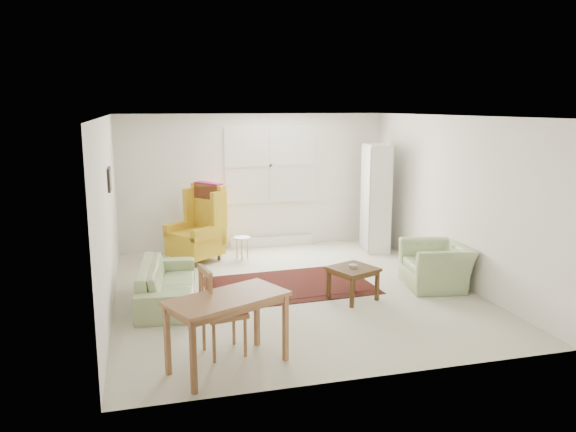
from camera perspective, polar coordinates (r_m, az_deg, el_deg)
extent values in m
cube|color=beige|center=(8.22, 0.54, -7.60)|extent=(5.00, 5.50, 0.01)
cube|color=white|center=(7.78, 0.57, 10.12)|extent=(5.00, 5.50, 0.01)
cube|color=white|center=(10.55, -3.42, 3.55)|extent=(5.00, 0.04, 2.50)
cube|color=white|center=(5.36, 8.40, -3.98)|extent=(5.00, 0.04, 2.50)
cube|color=white|center=(7.64, -17.83, 0.13)|extent=(0.04, 5.50, 2.50)
cube|color=white|center=(8.89, 16.29, 1.70)|extent=(0.04, 5.50, 2.50)
cube|color=white|center=(10.56, -1.81, 5.21)|extent=(1.72, 0.06, 1.42)
cube|color=white|center=(10.56, -1.81, 5.21)|extent=(1.60, 0.02, 1.30)
cube|color=silver|center=(10.75, -1.69, -2.59)|extent=(1.60, 0.12, 0.18)
cube|color=black|center=(8.07, -17.69, 3.58)|extent=(0.03, 0.42, 0.32)
cube|color=#A69C4C|center=(8.07, -17.59, 3.58)|extent=(0.01, 0.34, 0.24)
imported|color=#90A76F|center=(7.85, -12.19, -5.90)|extent=(0.91, 1.91, 0.74)
imported|color=#90A76F|center=(8.59, 14.85, -4.45)|extent=(1.02, 1.12, 0.77)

